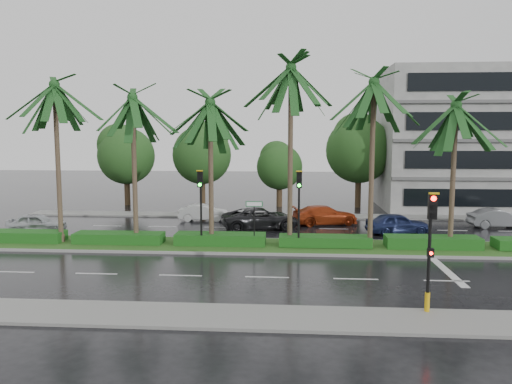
# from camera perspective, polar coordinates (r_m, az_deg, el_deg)

# --- Properties ---
(ground) EXTENTS (120.00, 120.00, 0.00)m
(ground) POSITION_cam_1_polar(r_m,az_deg,el_deg) (27.89, 1.78, -6.83)
(ground) COLOR black
(ground) RESTS_ON ground
(near_sidewalk) EXTENTS (40.00, 2.40, 0.12)m
(near_sidewalk) POSITION_cam_1_polar(r_m,az_deg,el_deg) (18.11, 0.44, -14.15)
(near_sidewalk) COLOR gray
(near_sidewalk) RESTS_ON ground
(far_sidewalk) EXTENTS (40.00, 2.00, 0.12)m
(far_sidewalk) POSITION_cam_1_polar(r_m,az_deg,el_deg) (39.64, 2.48, -2.71)
(far_sidewalk) COLOR gray
(far_sidewalk) RESTS_ON ground
(median) EXTENTS (36.00, 4.00, 0.15)m
(median) POSITION_cam_1_polar(r_m,az_deg,el_deg) (28.84, 1.86, -6.22)
(median) COLOR gray
(median) RESTS_ON ground
(hedge) EXTENTS (35.20, 1.40, 0.60)m
(hedge) POSITION_cam_1_polar(r_m,az_deg,el_deg) (28.76, 1.87, -5.49)
(hedge) COLOR #134313
(hedge) RESTS_ON median
(lane_markings) EXTENTS (34.00, 13.06, 0.01)m
(lane_markings) POSITION_cam_1_polar(r_m,az_deg,el_deg) (27.52, 8.12, -7.06)
(lane_markings) COLOR silver
(lane_markings) RESTS_ON ground
(palm_row) EXTENTS (26.30, 4.20, 10.83)m
(palm_row) POSITION_cam_1_polar(r_m,az_deg,el_deg) (28.27, -0.65, 10.25)
(palm_row) COLOR #463428
(palm_row) RESTS_ON median
(signal_near) EXTENTS (0.34, 0.45, 4.36)m
(signal_near) POSITION_cam_1_polar(r_m,az_deg,el_deg) (18.81, 19.28, -5.98)
(signal_near) COLOR black
(signal_near) RESTS_ON near_sidewalk
(signal_median_left) EXTENTS (0.34, 0.42, 4.36)m
(signal_median_left) POSITION_cam_1_polar(r_m,az_deg,el_deg) (28.08, -6.35, -0.55)
(signal_median_left) COLOR black
(signal_median_left) RESTS_ON median
(signal_median_right) EXTENTS (0.34, 0.42, 4.36)m
(signal_median_right) POSITION_cam_1_polar(r_m,az_deg,el_deg) (27.63, 4.94, -0.65)
(signal_median_right) COLOR black
(signal_median_right) RESTS_ON median
(street_sign) EXTENTS (0.95, 0.09, 2.60)m
(street_sign) POSITION_cam_1_polar(r_m,az_deg,el_deg) (28.00, -0.21, -2.34)
(street_sign) COLOR black
(street_sign) RESTS_ON median
(bg_trees) EXTENTS (33.25, 5.81, 8.40)m
(bg_trees) POSITION_cam_1_polar(r_m,az_deg,el_deg) (44.72, 3.72, 4.62)
(bg_trees) COLOR #372919
(bg_trees) RESTS_ON ground
(building) EXTENTS (16.00, 10.00, 12.00)m
(building) POSITION_cam_1_polar(r_m,az_deg,el_deg) (47.84, 23.65, 5.49)
(building) COLOR gray
(building) RESTS_ON ground
(car_silver) EXTENTS (2.19, 3.95, 1.27)m
(car_silver) POSITION_cam_1_polar(r_m,az_deg,el_deg) (36.13, -23.75, -3.26)
(car_silver) COLOR #B2B7BB
(car_silver) RESTS_ON ground
(car_white) EXTENTS (1.46, 3.78, 1.23)m
(car_white) POSITION_cam_1_polar(r_m,az_deg,el_deg) (37.76, -5.99, -2.36)
(car_white) COLOR #B6B6B6
(car_white) RESTS_ON ground
(car_darkgrey) EXTENTS (3.85, 5.79, 1.48)m
(car_darkgrey) POSITION_cam_1_polar(r_m,az_deg,el_deg) (34.23, 0.56, -3.04)
(car_darkgrey) COLOR black
(car_darkgrey) RESTS_ON ground
(car_red) EXTENTS (3.06, 5.06, 1.37)m
(car_red) POSITION_cam_1_polar(r_m,az_deg,el_deg) (36.31, 7.87, -2.63)
(car_red) COLOR #A03111
(car_red) RESTS_ON ground
(car_blue) EXTENTS (2.46, 4.29, 1.37)m
(car_blue) POSITION_cam_1_polar(r_m,az_deg,el_deg) (33.93, 15.83, -3.47)
(car_blue) COLOR navy
(car_blue) RESTS_ON ground
(car_grey) EXTENTS (1.68, 4.07, 1.31)m
(car_grey) POSITION_cam_1_polar(r_m,az_deg,el_deg) (38.72, 25.93, -2.71)
(car_grey) COLOR slate
(car_grey) RESTS_ON ground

